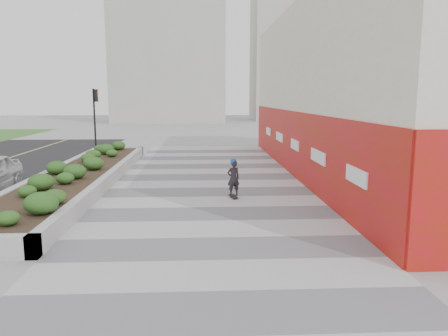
% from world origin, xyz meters
% --- Properties ---
extents(ground, '(160.00, 160.00, 0.00)m').
position_xyz_m(ground, '(0.00, 0.00, 0.00)').
color(ground, gray).
rests_on(ground, ground).
extents(walkway, '(8.00, 36.00, 0.01)m').
position_xyz_m(walkway, '(0.00, 3.00, 0.01)').
color(walkway, '#A8A8AD').
rests_on(walkway, ground).
extents(building, '(6.04, 24.08, 8.00)m').
position_xyz_m(building, '(6.98, 8.98, 3.98)').
color(building, beige).
rests_on(building, ground).
extents(planter, '(3.00, 18.00, 0.90)m').
position_xyz_m(planter, '(-5.50, 7.00, 0.42)').
color(planter, '#9E9EA0').
rests_on(planter, ground).
extents(traffic_signal_near, '(0.33, 0.28, 4.20)m').
position_xyz_m(traffic_signal_near, '(-7.23, 17.50, 2.76)').
color(traffic_signal_near, black).
rests_on(traffic_signal_near, ground).
extents(distant_bldg_north_l, '(16.00, 12.00, 20.00)m').
position_xyz_m(distant_bldg_north_l, '(-5.00, 55.00, 10.00)').
color(distant_bldg_north_l, '#ADAAA3').
rests_on(distant_bldg_north_l, ground).
extents(distant_bldg_north_r, '(14.00, 10.00, 24.00)m').
position_xyz_m(distant_bldg_north_r, '(15.00, 60.00, 12.00)').
color(distant_bldg_north_r, '#ADAAA3').
rests_on(distant_bldg_north_r, ground).
extents(manhole_cover, '(0.44, 0.44, 0.01)m').
position_xyz_m(manhole_cover, '(0.50, 3.00, 0.00)').
color(manhole_cover, '#595654').
rests_on(manhole_cover, ground).
extents(skateboarder, '(0.55, 0.74, 1.46)m').
position_xyz_m(skateboarder, '(0.85, 3.98, 0.74)').
color(skateboarder, beige).
rests_on(skateboarder, ground).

